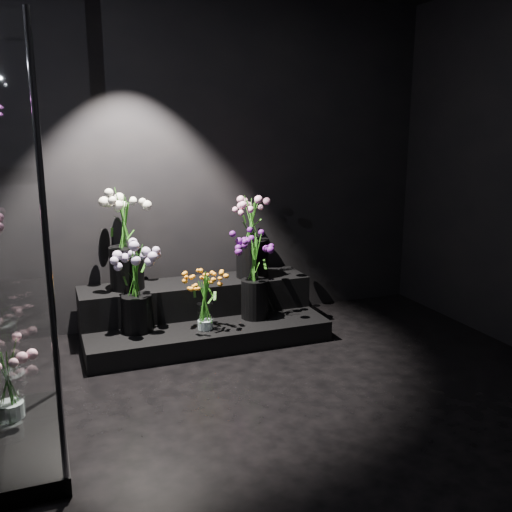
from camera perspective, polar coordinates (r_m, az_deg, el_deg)
floor at (r=3.57m, az=5.59°, el=-15.93°), size 4.00×4.00×0.00m
wall_back at (r=5.00m, az=-4.37°, el=9.29°), size 4.00×0.00×4.00m
display_riser at (r=4.81m, az=-5.61°, el=-5.78°), size 1.93×0.86×0.43m
bouquet_orange_bells at (r=4.43m, az=-5.15°, el=-4.27°), size 0.33×0.33×0.48m
bouquet_lilac at (r=4.43m, az=-11.98°, el=-2.62°), size 0.46×0.46×0.69m
bouquet_purple at (r=4.64m, az=-0.11°, el=-1.60°), size 0.31×0.31×0.69m
bouquet_cream_roses at (r=4.63m, az=-12.97°, el=2.23°), size 0.44×0.44×0.81m
bouquet_pink_roses at (r=4.88m, az=-0.38°, el=2.43°), size 0.39×0.39×0.73m
bouquet_case_base_pink at (r=3.53m, az=-23.60°, el=-11.01°), size 0.42×0.42×0.47m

